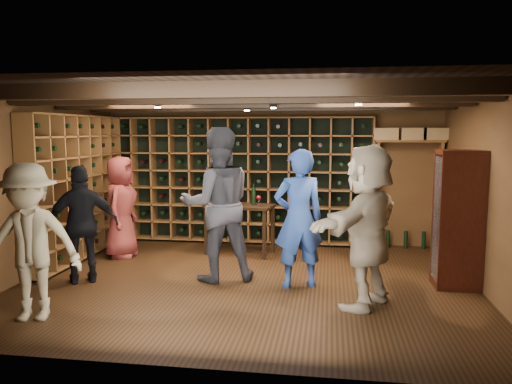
# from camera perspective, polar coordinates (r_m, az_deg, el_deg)

# --- Properties ---
(ground) EXTENTS (6.00, 6.00, 0.00)m
(ground) POSITION_cam_1_polar(r_m,az_deg,el_deg) (6.83, -1.01, -10.22)
(ground) COLOR black
(ground) RESTS_ON ground
(room_shell) EXTENTS (6.00, 6.00, 6.00)m
(room_shell) POSITION_cam_1_polar(r_m,az_deg,el_deg) (6.59, -0.98, 10.47)
(room_shell) COLOR brown
(room_shell) RESTS_ON ground
(wine_rack_back) EXTENTS (4.65, 0.30, 2.20)m
(wine_rack_back) POSITION_cam_1_polar(r_m,az_deg,el_deg) (8.95, -1.89, 1.41)
(wine_rack_back) COLOR brown
(wine_rack_back) RESTS_ON ground
(wine_rack_left) EXTENTS (0.30, 2.65, 2.20)m
(wine_rack_left) POSITION_cam_1_polar(r_m,az_deg,el_deg) (8.29, -19.72, 0.56)
(wine_rack_left) COLOR brown
(wine_rack_left) RESTS_ON ground
(crate_shelf) EXTENTS (1.20, 0.32, 2.07)m
(crate_shelf) POSITION_cam_1_polar(r_m,az_deg,el_deg) (8.87, 17.12, 3.77)
(crate_shelf) COLOR brown
(crate_shelf) RESTS_ON ground
(display_cabinet) EXTENTS (0.55, 0.50, 1.75)m
(display_cabinet) POSITION_cam_1_polar(r_m,az_deg,el_deg) (6.93, 22.03, -3.19)
(display_cabinet) COLOR black
(display_cabinet) RESTS_ON ground
(man_blue_shirt) EXTENTS (0.76, 0.62, 1.80)m
(man_blue_shirt) POSITION_cam_1_polar(r_m,az_deg,el_deg) (6.45, 4.89, -3.05)
(man_blue_shirt) COLOR navy
(man_blue_shirt) RESTS_ON ground
(man_grey_suit) EXTENTS (1.23, 1.10, 2.07)m
(man_grey_suit) POSITION_cam_1_polar(r_m,az_deg,el_deg) (6.73, -4.42, -1.45)
(man_grey_suit) COLOR black
(man_grey_suit) RESTS_ON ground
(guest_red_floral) EXTENTS (0.56, 0.82, 1.62)m
(guest_red_floral) POSITION_cam_1_polar(r_m,az_deg,el_deg) (8.27, -15.19, -1.66)
(guest_red_floral) COLOR maroon
(guest_red_floral) RESTS_ON ground
(guest_woman_black) EXTENTS (0.99, 0.79, 1.57)m
(guest_woman_black) POSITION_cam_1_polar(r_m,az_deg,el_deg) (7.02, -19.21, -3.53)
(guest_woman_black) COLOR black
(guest_woman_black) RESTS_ON ground
(guest_khaki) EXTENTS (1.20, 0.84, 1.69)m
(guest_khaki) POSITION_cam_1_polar(r_m,az_deg,el_deg) (5.85, -24.48, -5.24)
(guest_khaki) COLOR gray
(guest_khaki) RESTS_ON ground
(guest_beige) EXTENTS (1.35, 1.79, 1.88)m
(guest_beige) POSITION_cam_1_polar(r_m,az_deg,el_deg) (5.86, 12.61, -3.81)
(guest_beige) COLOR gray
(guest_beige) RESTS_ON ground
(tasting_table) EXTENTS (1.17, 0.73, 1.10)m
(tasting_table) POSITION_cam_1_polar(r_m,az_deg,el_deg) (8.19, -1.92, -2.06)
(tasting_table) COLOR black
(tasting_table) RESTS_ON ground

